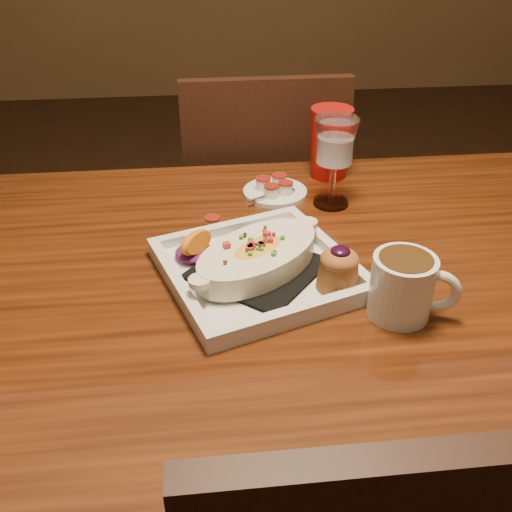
{
  "coord_description": "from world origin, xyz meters",
  "views": [
    {
      "loc": [
        -0.16,
        -0.77,
        1.28
      ],
      "look_at": [
        -0.08,
        0.02,
        0.77
      ],
      "focal_mm": 40.0,
      "sensor_mm": 36.0,
      "label": 1
    }
  ],
  "objects": [
    {
      "name": "creamer_loose",
      "position": [
        -0.14,
        0.16,
        0.76
      ],
      "size": [
        0.03,
        0.03,
        0.02
      ],
      "color": "white",
      "rests_on": "table"
    },
    {
      "name": "coffee_mug",
      "position": [
        0.12,
        -0.13,
        0.8
      ],
      "size": [
        0.13,
        0.09,
        0.1
      ],
      "rotation": [
        0.0,
        0.0,
        -0.32
      ],
      "color": "silver",
      "rests_on": "table"
    },
    {
      "name": "plate",
      "position": [
        -0.07,
        -0.01,
        0.78
      ],
      "size": [
        0.37,
        0.37,
        0.08
      ],
      "rotation": [
        0.0,
        0.0,
        0.33
      ],
      "color": "silver",
      "rests_on": "table"
    },
    {
      "name": "red_tumbler",
      "position": [
        0.12,
        0.37,
        0.83
      ],
      "size": [
        0.09,
        0.09,
        0.15
      ],
      "primitive_type": "cone",
      "color": "#A6100B",
      "rests_on": "table"
    },
    {
      "name": "table",
      "position": [
        0.0,
        0.0,
        0.65
      ],
      "size": [
        1.5,
        0.9,
        0.75
      ],
      "color": "#632B0E",
      "rests_on": "floor"
    },
    {
      "name": "chair_far",
      "position": [
        -0.0,
        0.63,
        0.51
      ],
      "size": [
        0.42,
        0.42,
        0.93
      ],
      "rotation": [
        0.0,
        0.0,
        3.14
      ],
      "color": "black",
      "rests_on": "floor"
    },
    {
      "name": "goblet",
      "position": [
        0.1,
        0.23,
        0.87
      ],
      "size": [
        0.09,
        0.09,
        0.18
      ],
      "color": "silver",
      "rests_on": "table"
    },
    {
      "name": "saucer",
      "position": [
        -0.01,
        0.28,
        0.76
      ],
      "size": [
        0.13,
        0.13,
        0.09
      ],
      "color": "silver",
      "rests_on": "table"
    }
  ]
}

